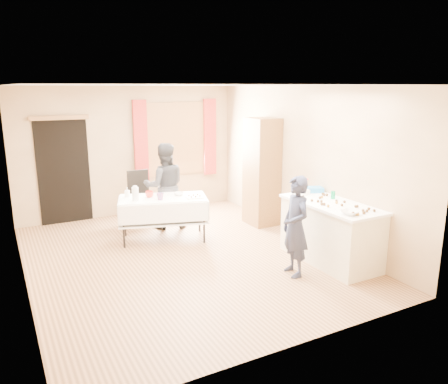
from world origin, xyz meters
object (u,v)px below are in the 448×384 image
woman (165,186)px  girl (296,226)px  counter (330,232)px  party_table (163,214)px  cabinet (262,172)px  chair (142,208)px

woman → girl: bearing=121.8°
counter → girl: girl is taller
counter → party_table: size_ratio=0.98×
party_table → woman: size_ratio=1.03×
cabinet → woman: cabinet is taller
counter → chair: size_ratio=1.59×
counter → woman: size_ratio=1.02×
chair → girl: 3.52m
counter → woman: woman is taller
counter → girl: bearing=-169.2°
counter → chair: chair is taller
chair → woman: size_ratio=0.64×
cabinet → woman: (-1.72, 0.62, -0.21)m
cabinet → girl: bearing=-111.5°
woman → party_table: bearing=81.6°
party_table → chair: size_ratio=1.62×
cabinet → counter: 2.15m
cabinet → party_table: bearing=179.5°
chair → girl: girl is taller
cabinet → girl: size_ratio=1.43×
cabinet → girl: cabinet is taller
cabinet → party_table: (-1.98, 0.02, -0.56)m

